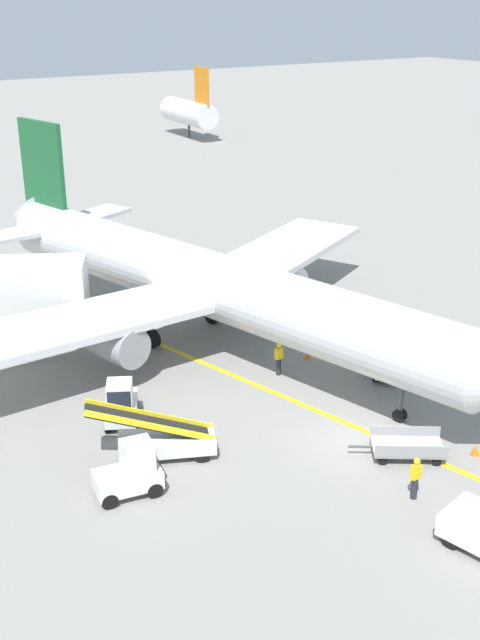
# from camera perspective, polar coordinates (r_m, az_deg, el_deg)

# --- Properties ---
(ground_plane) EXTENTS (300.00, 300.00, 0.00)m
(ground_plane) POSITION_cam_1_polar(r_m,az_deg,el_deg) (32.89, 8.53, -8.73)
(ground_plane) COLOR gray
(taxi_line_yellow) EXTENTS (21.66, 77.17, 0.01)m
(taxi_line_yellow) POSITION_cam_1_polar(r_m,az_deg,el_deg) (36.06, 2.88, -5.47)
(taxi_line_yellow) COLOR yellow
(taxi_line_yellow) RESTS_ON ground
(airliner) EXTENTS (27.84, 34.77, 10.10)m
(airliner) POSITION_cam_1_polar(r_m,az_deg,el_deg) (40.02, -2.83, 2.83)
(airliner) COLOR silver
(airliner) RESTS_ON ground
(baggage_tug_near_wing) EXTENTS (2.24, 2.73, 2.10)m
(baggage_tug_near_wing) POSITION_cam_1_polar(r_m,az_deg,el_deg) (33.73, -8.66, -6.06)
(baggage_tug_near_wing) COLOR silver
(baggage_tug_near_wing) RESTS_ON ground
(baggage_tug_by_cargo_door) EXTENTS (2.56, 1.64, 2.10)m
(baggage_tug_by_cargo_door) POSITION_cam_1_polar(r_m,az_deg,el_deg) (29.28, -7.91, -10.88)
(baggage_tug_by_cargo_door) COLOR silver
(baggage_tug_by_cargo_door) RESTS_ON ground
(belt_loader_forward_hold) EXTENTS (5.10, 3.07, 2.59)m
(belt_loader_forward_hold) POSITION_cam_1_polar(r_m,az_deg,el_deg) (31.34, -5.58, -8.62)
(belt_loader_forward_hold) COLOR silver
(belt_loader_forward_hold) RESTS_ON ground
(belt_loader_aft_hold) EXTENTS (3.72, 4.90, 2.59)m
(belt_loader_aft_hold) POSITION_cam_1_polar(r_m,az_deg,el_deg) (38.63, 10.55, -2.54)
(belt_loader_aft_hold) COLOR silver
(belt_loader_aft_hold) RESTS_ON ground
(baggage_cart_loaded) EXTENTS (3.58, 2.85, 0.94)m
(baggage_cart_loaded) POSITION_cam_1_polar(r_m,az_deg,el_deg) (32.01, 12.08, -8.99)
(baggage_cart_loaded) COLOR #A5A5A8
(baggage_cart_loaded) RESTS_ON ground
(ground_crew_marshaller) EXTENTS (0.36, 0.24, 1.70)m
(ground_crew_marshaller) POSITION_cam_1_polar(r_m,az_deg,el_deg) (37.50, 2.84, -2.74)
(ground_crew_marshaller) COLOR #26262D
(ground_crew_marshaller) RESTS_ON ground
(ground_crew_wing_walker) EXTENTS (0.36, 0.24, 1.70)m
(ground_crew_wing_walker) POSITION_cam_1_polar(r_m,az_deg,el_deg) (29.45, 12.65, -11.08)
(ground_crew_wing_walker) COLOR #26262D
(ground_crew_wing_walker) RESTS_ON ground
(safety_cone_nose_left) EXTENTS (0.36, 0.36, 0.44)m
(safety_cone_nose_left) POSITION_cam_1_polar(r_m,az_deg,el_deg) (32.93, 16.76, -9.04)
(safety_cone_nose_left) COLOR orange
(safety_cone_nose_left) RESTS_ON ground
(safety_cone_nose_right) EXTENTS (0.36, 0.36, 0.44)m
(safety_cone_nose_right) POSITION_cam_1_polar(r_m,az_deg,el_deg) (39.49, 4.97, -2.54)
(safety_cone_nose_right) COLOR orange
(safety_cone_nose_right) RESTS_ON ground
(distant_aircraft_mid_right) EXTENTS (3.00, 10.10, 8.80)m
(distant_aircraft_mid_right) POSITION_cam_1_polar(r_m,az_deg,el_deg) (101.46, -3.73, 14.89)
(distant_aircraft_mid_right) COLOR silver
(distant_aircraft_mid_right) RESTS_ON ground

